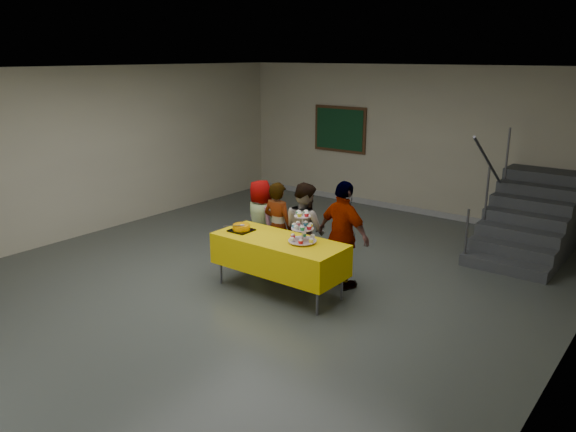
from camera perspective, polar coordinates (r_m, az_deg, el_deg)
name	(u,v)px	position (r m, az deg, el deg)	size (l,w,h in m)	color
room_shell	(249,137)	(7.54, -3.97, 8.00)	(10.00, 10.04, 3.02)	#4C514C
bake_table	(279,254)	(7.71, -0.90, -3.86)	(1.88, 0.78, 0.77)	#595960
cupcake_stand	(302,230)	(7.44, 1.48, -1.42)	(0.38, 0.38, 0.44)	silver
bear_cake	(241,227)	(8.00, -4.76, -1.11)	(0.32, 0.36, 0.12)	black
schoolchild_a	(260,222)	(8.80, -2.81, -0.58)	(0.65, 0.42, 1.33)	slate
schoolchild_b	(278,227)	(8.44, -1.03, -1.12)	(0.50, 0.33, 1.38)	slate
schoolchild_c	(305,230)	(8.24, 1.72, -1.42)	(0.69, 0.54, 1.42)	slate
schoolchild_d	(343,236)	(7.81, 5.65, -2.00)	(0.90, 0.38, 1.54)	#5C5D66
staircase	(532,221)	(10.32, 23.54, -0.43)	(1.30, 2.40, 2.04)	#424447
noticeboard	(340,129)	(12.55, 5.29, 8.78)	(1.30, 0.05, 1.00)	#472B16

